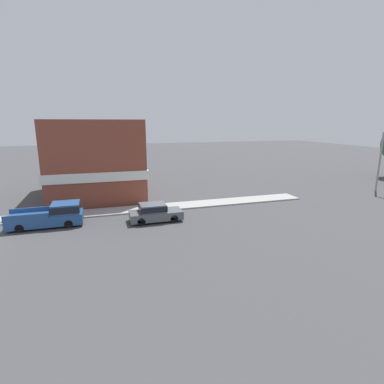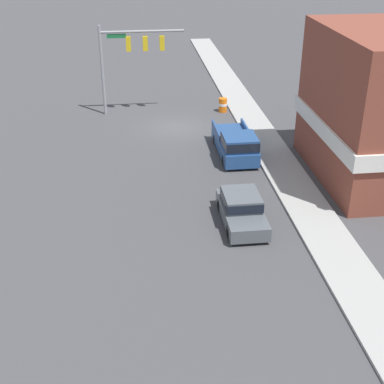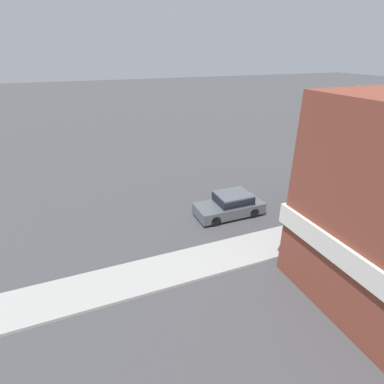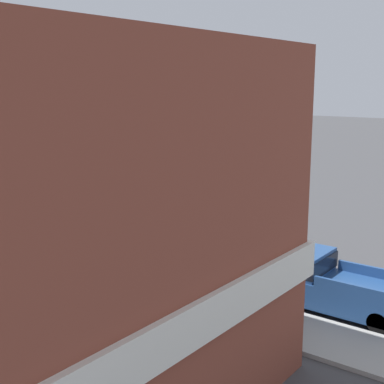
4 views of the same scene
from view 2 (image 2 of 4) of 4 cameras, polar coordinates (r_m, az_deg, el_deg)
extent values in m
plane|color=#424244|center=(38.98, -1.64, 6.87)|extent=(200.00, 200.00, 0.00)
cube|color=#9E9E99|center=(39.83, 6.62, 7.27)|extent=(2.40, 60.00, 0.14)
cylinder|color=gray|center=(41.36, -9.53, 12.58)|extent=(0.22, 0.22, 6.67)
cylinder|color=gray|center=(40.71, -5.35, 16.69)|extent=(6.13, 0.18, 0.18)
cube|color=gold|center=(40.86, -6.80, 15.42)|extent=(0.36, 0.36, 1.05)
sphere|color=yellow|center=(41.00, -6.83, 15.91)|extent=(0.22, 0.22, 0.22)
cube|color=gold|center=(40.89, -5.01, 15.51)|extent=(0.36, 0.36, 1.05)
sphere|color=yellow|center=(41.02, -5.04, 16.00)|extent=(0.22, 0.22, 0.22)
cube|color=gold|center=(40.94, -3.22, 15.59)|extent=(0.36, 0.36, 1.05)
sphere|color=yellow|center=(41.08, -3.25, 16.08)|extent=(0.22, 0.22, 0.22)
cube|color=#196B38|center=(40.76, -8.07, 16.14)|extent=(1.40, 0.04, 0.30)
cylinder|color=black|center=(25.80, 7.77, -4.08)|extent=(0.22, 0.66, 0.66)
cylinder|color=black|center=(25.45, 4.05, -4.34)|extent=(0.22, 0.66, 0.66)
cylinder|color=black|center=(28.06, 6.45, -1.21)|extent=(0.22, 0.66, 0.66)
cylinder|color=black|center=(27.75, 3.04, -1.41)|extent=(0.22, 0.66, 0.66)
cube|color=#51565B|center=(26.64, 5.33, -2.33)|extent=(1.91, 4.37, 0.69)
cube|color=#51565B|center=(26.54, 5.28, -0.80)|extent=(1.76, 2.10, 0.65)
cube|color=black|center=(26.54, 5.28, -0.80)|extent=(1.78, 2.18, 0.46)
cylinder|color=black|center=(33.22, 6.71, 3.52)|extent=(0.22, 0.66, 0.66)
cylinder|color=black|center=(32.84, 3.47, 3.38)|extent=(0.22, 0.66, 0.66)
cylinder|color=black|center=(36.32, 5.49, 5.73)|extent=(0.22, 0.66, 0.66)
cylinder|color=black|center=(35.98, 2.52, 5.62)|extent=(0.22, 0.66, 0.66)
cube|color=navy|center=(34.46, 4.55, 5.04)|extent=(2.12, 5.57, 0.85)
cube|color=navy|center=(32.77, 5.11, 5.34)|extent=(2.01, 2.12, 0.79)
cube|color=black|center=(32.77, 5.11, 5.34)|extent=(2.04, 2.20, 0.55)
cube|color=navy|center=(35.54, 5.81, 6.73)|extent=(0.12, 3.16, 0.35)
cube|color=navy|center=(35.17, 2.60, 6.62)|extent=(0.12, 3.16, 0.35)
cylinder|color=orange|center=(42.17, 3.30, 9.24)|extent=(0.63, 0.63, 1.09)
cylinder|color=white|center=(42.16, 3.31, 9.31)|extent=(0.65, 0.65, 0.20)
camera|label=1|loc=(33.24, -42.01, 10.93)|focal=28.00mm
camera|label=3|loc=(24.78, 48.22, 9.28)|focal=28.00mm
camera|label=4|loc=(44.52, 25.49, 16.97)|focal=50.00mm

